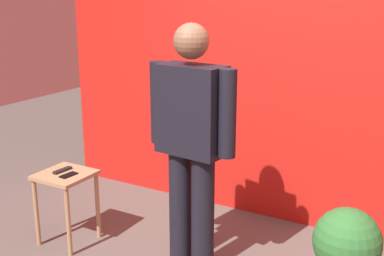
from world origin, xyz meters
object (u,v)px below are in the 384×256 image
(standing_person, at_px, (191,137))
(cell_phone, at_px, (69,175))
(potted_plant, at_px, (346,250))
(tv_remote, at_px, (62,170))
(side_table, at_px, (66,188))

(standing_person, bearing_deg, cell_phone, -167.80)
(cell_phone, bearing_deg, standing_person, 17.42)
(cell_phone, xyz_separation_m, potted_plant, (2.11, 0.27, -0.20))
(tv_remote, bearing_deg, side_table, -19.14)
(standing_person, xyz_separation_m, cell_phone, (-1.00, -0.22, -0.41))
(side_table, distance_m, cell_phone, 0.15)
(cell_phone, height_order, potted_plant, potted_plant)
(cell_phone, distance_m, tv_remote, 0.12)
(side_table, xyz_separation_m, cell_phone, (0.07, -0.03, 0.13))
(standing_person, xyz_separation_m, side_table, (-1.06, -0.19, -0.54))
(standing_person, distance_m, potted_plant, 1.27)
(tv_remote, bearing_deg, cell_phone, -17.66)
(standing_person, height_order, cell_phone, standing_person)
(side_table, relative_size, potted_plant, 0.87)
(standing_person, distance_m, side_table, 1.21)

